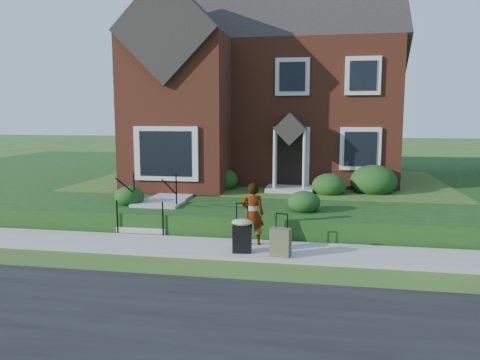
% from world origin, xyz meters
% --- Properties ---
extents(ground, '(120.00, 120.00, 0.00)m').
position_xyz_m(ground, '(0.00, 0.00, 0.00)').
color(ground, '#2D5119').
rests_on(ground, ground).
extents(street, '(60.00, 6.00, 0.01)m').
position_xyz_m(street, '(0.00, -5.00, 0.01)').
color(street, black).
rests_on(street, ground).
extents(sidewalk, '(60.00, 1.60, 0.08)m').
position_xyz_m(sidewalk, '(0.00, 0.00, 0.04)').
color(sidewalk, '#9E9B93').
rests_on(sidewalk, ground).
extents(terrace, '(44.00, 20.00, 0.60)m').
position_xyz_m(terrace, '(4.00, 10.90, 0.30)').
color(terrace, '#153D10').
rests_on(terrace, ground).
extents(walkway, '(1.20, 6.00, 0.06)m').
position_xyz_m(walkway, '(-2.50, 5.00, 0.63)').
color(walkway, '#9E9B93').
rests_on(walkway, terrace).
extents(main_house, '(10.40, 10.20, 9.40)m').
position_xyz_m(main_house, '(-0.21, 9.61, 5.26)').
color(main_house, brown).
rests_on(main_house, terrace).
extents(front_steps, '(1.40, 2.02, 1.50)m').
position_xyz_m(front_steps, '(-2.50, 1.84, 0.47)').
color(front_steps, '#9E9B93').
rests_on(front_steps, ground).
extents(foundation_shrubs, '(9.80, 4.69, 1.10)m').
position_xyz_m(foundation_shrubs, '(0.20, 4.97, 1.08)').
color(foundation_shrubs, black).
rests_on(foundation_shrubs, terrace).
extents(woman, '(0.61, 0.45, 1.55)m').
position_xyz_m(woman, '(0.65, 0.36, 0.86)').
color(woman, '#999999').
rests_on(woman, sidewalk).
extents(suitcase_black, '(0.53, 0.45, 1.17)m').
position_xyz_m(suitcase_black, '(0.52, -0.37, 0.53)').
color(suitcase_black, black).
rests_on(suitcase_black, sidewalk).
extents(suitcase_olive, '(0.50, 0.34, 0.99)m').
position_xyz_m(suitcase_olive, '(1.43, -0.51, 0.41)').
color(suitcase_olive, '#504F35').
rests_on(suitcase_olive, sidewalk).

